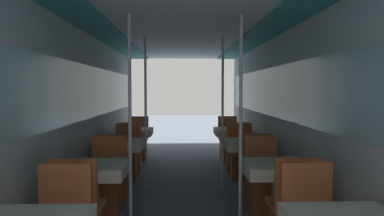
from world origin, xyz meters
TOP-DOWN VIEW (x-y plane):
  - wall_left at (-1.37, 3.49)m, footprint 0.05×9.78m
  - wall_right at (1.37, 3.49)m, footprint 0.05×9.78m
  - ceiling_panel at (0.00, 3.49)m, footprint 2.75×9.78m
  - dining_table_left_1 at (-0.95, 2.39)m, footprint 0.68×0.68m
  - chair_left_far_1 at (-0.95, 2.99)m, footprint 0.41×0.41m
  - support_pole_left_1 at (-0.57, 2.39)m, footprint 0.04×0.04m
  - dining_table_left_2 at (-0.95, 4.10)m, footprint 0.68×0.68m
  - chair_left_near_2 at (-0.95, 3.51)m, footprint 0.41×0.41m
  - chair_left_far_2 at (-0.95, 4.69)m, footprint 0.41×0.41m
  - support_pole_left_2 at (-0.57, 4.10)m, footprint 0.04×0.04m
  - dining_table_left_3 at (-0.95, 5.80)m, footprint 0.68×0.68m
  - chair_left_near_3 at (-0.95, 5.21)m, footprint 0.41×0.41m
  - chair_left_far_3 at (-0.95, 6.39)m, footprint 0.41×0.41m
  - dining_table_right_1 at (0.95, 2.39)m, footprint 0.68×0.68m
  - chair_right_far_1 at (0.95, 2.99)m, footprint 0.41×0.41m
  - support_pole_right_1 at (0.57, 2.39)m, footprint 0.04×0.04m
  - dining_table_right_2 at (0.95, 4.10)m, footprint 0.68×0.68m
  - chair_right_near_2 at (0.95, 3.51)m, footprint 0.41×0.41m
  - chair_right_far_2 at (0.95, 4.69)m, footprint 0.41×0.41m
  - support_pole_right_2 at (0.57, 4.10)m, footprint 0.04×0.04m
  - dining_table_right_3 at (0.95, 5.80)m, footprint 0.68×0.68m
  - chair_right_near_3 at (0.95, 5.21)m, footprint 0.41×0.41m
  - chair_right_far_3 at (0.95, 6.39)m, footprint 0.41×0.41m

SIDE VIEW (x-z plane):
  - chair_left_far_1 at x=-0.95m, z-range -0.16..0.75m
  - chair_left_near_2 at x=-0.95m, z-range -0.16..0.75m
  - chair_left_far_2 at x=-0.95m, z-range -0.16..0.75m
  - chair_left_near_3 at x=-0.95m, z-range -0.16..0.75m
  - chair_left_far_3 at x=-0.95m, z-range -0.16..0.75m
  - chair_right_far_1 at x=0.95m, z-range -0.16..0.75m
  - chair_right_near_2 at x=0.95m, z-range -0.16..0.75m
  - chair_right_far_2 at x=0.95m, z-range -0.16..0.75m
  - chair_right_near_3 at x=0.95m, z-range -0.16..0.75m
  - chair_right_far_3 at x=0.95m, z-range -0.16..0.75m
  - dining_table_left_1 at x=-0.95m, z-range 0.27..1.00m
  - dining_table_left_2 at x=-0.95m, z-range 0.27..1.00m
  - dining_table_left_3 at x=-0.95m, z-range 0.27..1.00m
  - dining_table_right_1 at x=0.95m, z-range 0.27..1.00m
  - dining_table_right_2 at x=0.95m, z-range 0.27..1.00m
  - dining_table_right_3 at x=0.95m, z-range 0.27..1.00m
  - support_pole_left_1 at x=-0.57m, z-range 0.00..2.27m
  - support_pole_left_2 at x=-0.57m, z-range 0.00..2.27m
  - support_pole_right_1 at x=0.57m, z-range 0.00..2.27m
  - support_pole_right_2 at x=0.57m, z-range 0.00..2.27m
  - wall_left at x=-1.37m, z-range 0.05..2.32m
  - wall_right at x=1.37m, z-range 0.05..2.32m
  - ceiling_panel at x=0.00m, z-range 2.28..2.35m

